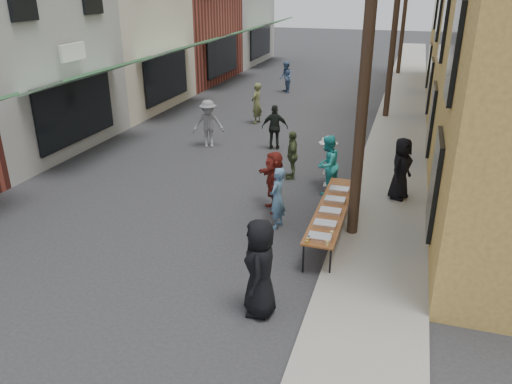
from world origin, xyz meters
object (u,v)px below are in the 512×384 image
Objects in this scene: utility_pole_mid at (396,14)px; utility_pole_far at (406,3)px; guest_front_a at (260,268)px; catering_tray_sausage at (320,237)px; utility_pole_near at (367,48)px; server at (401,168)px; guest_front_c at (327,165)px; serving_table at (332,209)px.

utility_pole_mid and utility_pole_far have the same top height.
utility_pole_mid is at bearing 165.48° from guest_front_a.
utility_pole_mid is 14.31m from catering_tray_sausage.
server is at bearing 68.62° from utility_pole_near.
utility_pole_near is at bearing -90.00° from utility_pole_mid.
utility_pole_mid is 4.66× the size of guest_front_a.
guest_front_c is (-1.09, -21.53, -3.62)m from utility_pole_far.
utility_pole_mid is at bearing 90.00° from utility_pole_near.
server is at bearing 60.94° from serving_table.
utility_pole_mid is at bearing -90.00° from utility_pole_far.
guest_front_c reaches higher than catering_tray_sausage.
guest_front_a reaches higher than catering_tray_sausage.
guest_front_a is 6.12m from guest_front_c.
serving_table is (-0.50, -0.16, -3.79)m from utility_pole_near.
utility_pole_mid is at bearing 87.93° from catering_tray_sausage.
utility_pole_far is 27.90m from guest_front_a.
utility_pole_mid is 5.11× the size of guest_front_c.
serving_table is at bearing -162.07° from utility_pole_near.
utility_pole_far is 21.81m from server.
guest_front_c is (0.18, 6.12, -0.08)m from guest_front_a.
utility_pole_near is 1.00× the size of utility_pole_mid.
server is (2.07, 0.02, 0.11)m from guest_front_c.
utility_pole_far is (0.00, 24.00, 0.00)m from utility_pole_near.
serving_table is at bearing -91.19° from utility_pole_far.
utility_pole_near is 3.82m from serving_table.
server is at bearing 71.07° from catering_tray_sausage.
guest_front_a is at bearing 18.11° from guest_front_c.
serving_table is 1.65m from catering_tray_sausage.
guest_front_c is (-1.09, -9.53, -3.62)m from utility_pole_mid.
server is at bearing 110.49° from guest_front_c.
utility_pole_mid reaches higher than guest_front_c.
utility_pole_near and utility_pole_mid have the same top height.
utility_pole_far is 4.66× the size of guest_front_a.
utility_pole_far is 26.08m from catering_tray_sausage.
guest_front_c is at bearing 113.77° from utility_pole_near.
utility_pole_far is at bearing 90.00° from utility_pole_mid.
utility_pole_far reaches higher than guest_front_c.
utility_pole_near reaches higher than guest_front_c.
catering_tray_sausage is 0.28× the size of server.
utility_pole_mid is 12.75m from serving_table.
guest_front_a is 6.54m from server.
serving_table is at bearing 173.58° from server.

